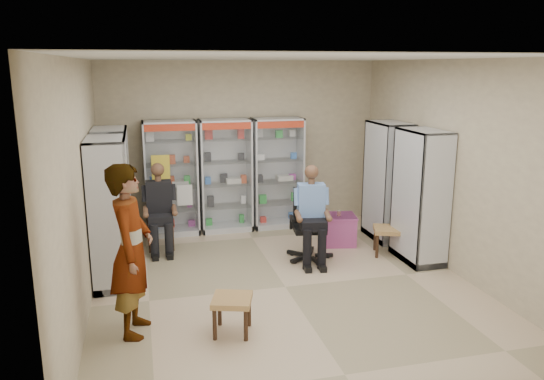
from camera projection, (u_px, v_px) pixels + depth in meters
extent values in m
plane|color=tan|center=(285.00, 287.00, 7.14)|extent=(6.00, 6.00, 0.00)
cube|color=#C0B18F|center=(242.00, 145.00, 9.63)|extent=(5.00, 0.02, 3.00)
cube|color=#C0B18F|center=(394.00, 259.00, 3.96)|extent=(5.00, 0.02, 3.00)
cube|color=#C0B18F|center=(81.00, 189.00, 6.20)|extent=(0.02, 6.00, 3.00)
cube|color=#C0B18F|center=(458.00, 169.00, 7.39)|extent=(0.02, 6.00, 3.00)
cube|color=silver|center=(287.00, 58.00, 6.45)|extent=(5.00, 6.00, 0.02)
cube|color=#A9ABB1|center=(171.00, 178.00, 9.18)|extent=(0.90, 0.50, 2.00)
cube|color=silver|center=(226.00, 176.00, 9.41)|extent=(0.90, 0.50, 2.00)
cube|color=#B8BCC0|center=(277.00, 173.00, 9.63)|extent=(0.90, 0.50, 2.00)
cube|color=#BABDC2|center=(387.00, 181.00, 8.95)|extent=(0.90, 0.50, 2.00)
cube|color=silver|center=(420.00, 197.00, 7.91)|extent=(0.90, 0.50, 2.00)
cube|color=silver|center=(113.00, 194.00, 8.08)|extent=(0.90, 0.50, 2.00)
cube|color=silver|center=(110.00, 213.00, 7.04)|extent=(0.90, 0.50, 2.00)
cube|color=black|center=(160.00, 220.00, 8.55)|extent=(0.42, 0.42, 0.94)
cube|color=black|center=(309.00, 225.00, 8.07)|extent=(0.68, 0.68, 1.09)
cube|color=#A1407D|center=(339.00, 230.00, 8.82)|extent=(0.60, 0.59, 0.50)
cylinder|color=#542707|center=(339.00, 213.00, 8.70)|extent=(0.07, 0.07, 0.09)
cube|color=#A07843|center=(387.00, 241.00, 8.33)|extent=(0.56, 0.56, 0.44)
cube|color=olive|center=(232.00, 315.00, 5.87)|extent=(0.53, 0.53, 0.42)
imported|color=gray|center=(131.00, 250.00, 5.73)|extent=(0.58, 0.77, 1.92)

